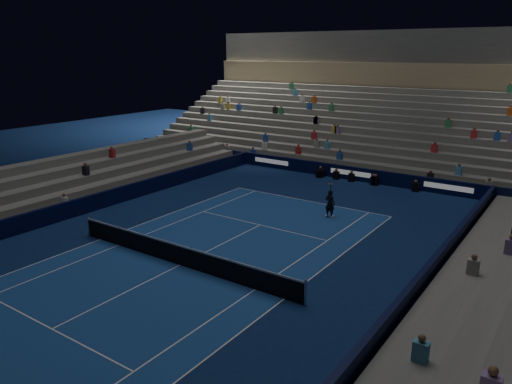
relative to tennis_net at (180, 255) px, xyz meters
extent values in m
plane|color=#0C1F4B|center=(0.00, 0.00, -0.50)|extent=(90.00, 90.00, 0.00)
cube|color=navy|center=(0.00, 0.00, -0.50)|extent=(10.97, 23.77, 0.01)
cube|color=black|center=(0.00, 18.50, 0.00)|extent=(44.00, 0.25, 1.00)
cube|color=black|center=(9.70, 0.00, 0.00)|extent=(0.25, 37.00, 1.00)
cube|color=black|center=(-9.70, 0.00, 0.00)|extent=(0.25, 37.00, 1.00)
cube|color=slate|center=(0.00, 19.50, -0.25)|extent=(44.00, 1.00, 0.50)
cube|color=slate|center=(0.00, 20.50, 0.00)|extent=(44.00, 1.00, 1.00)
cube|color=slate|center=(0.00, 21.50, 0.25)|extent=(44.00, 1.00, 1.50)
cube|color=slate|center=(0.00, 22.50, 0.50)|extent=(44.00, 1.00, 2.00)
cube|color=slate|center=(0.00, 23.50, 0.75)|extent=(44.00, 1.00, 2.50)
cube|color=slate|center=(0.00, 24.50, 1.00)|extent=(44.00, 1.00, 3.00)
cube|color=slate|center=(0.00, 25.50, 1.25)|extent=(44.00, 1.00, 3.50)
cube|color=slate|center=(0.00, 26.50, 1.50)|extent=(44.00, 1.00, 4.00)
cube|color=slate|center=(0.00, 27.50, 1.75)|extent=(44.00, 1.00, 4.50)
cube|color=slate|center=(0.00, 28.50, 2.00)|extent=(44.00, 1.00, 5.00)
cube|color=slate|center=(0.00, 29.50, 2.25)|extent=(44.00, 1.00, 5.50)
cube|color=slate|center=(0.00, 30.50, 2.50)|extent=(44.00, 1.00, 6.00)
cube|color=#98835D|center=(0.00, 31.60, 6.60)|extent=(44.00, 0.60, 2.20)
cube|color=#474745|center=(0.00, 33.00, 9.20)|extent=(44.00, 2.40, 3.00)
cube|color=slate|center=(10.50, 0.00, -0.25)|extent=(1.00, 37.00, 0.50)
cube|color=slate|center=(11.50, 0.00, 0.00)|extent=(1.00, 37.00, 1.00)
cube|color=slate|center=(12.50, 0.00, 0.25)|extent=(1.00, 37.00, 1.50)
cube|color=slate|center=(-10.50, 0.00, -0.25)|extent=(1.00, 37.00, 0.50)
cube|color=slate|center=(-11.50, 0.00, 0.00)|extent=(1.00, 37.00, 1.00)
cube|color=slate|center=(-12.50, 0.00, 0.25)|extent=(1.00, 37.00, 1.50)
cube|color=slate|center=(-13.50, 0.00, 0.50)|extent=(1.00, 37.00, 2.00)
cube|color=slate|center=(-14.50, 0.00, 0.75)|extent=(1.00, 37.00, 2.50)
cylinder|color=#B2B2B7|center=(-6.40, 0.00, 0.05)|extent=(0.10, 0.10, 1.10)
cylinder|color=#B2B2B7|center=(6.40, 0.00, 0.05)|extent=(0.10, 0.10, 1.10)
cube|color=black|center=(0.00, 0.00, -0.05)|extent=(12.80, 0.03, 0.90)
cube|color=white|center=(0.00, 0.00, 0.44)|extent=(12.80, 0.04, 0.08)
imported|color=black|center=(2.54, 9.80, 0.31)|extent=(0.60, 0.40, 1.63)
cube|color=black|center=(-2.25, 17.91, -0.18)|extent=(0.60, 0.68, 0.64)
cylinder|color=black|center=(-2.25, 17.44, 0.01)|extent=(0.23, 0.38, 0.16)
camera|label=1|loc=(14.27, -14.65, 8.72)|focal=34.31mm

